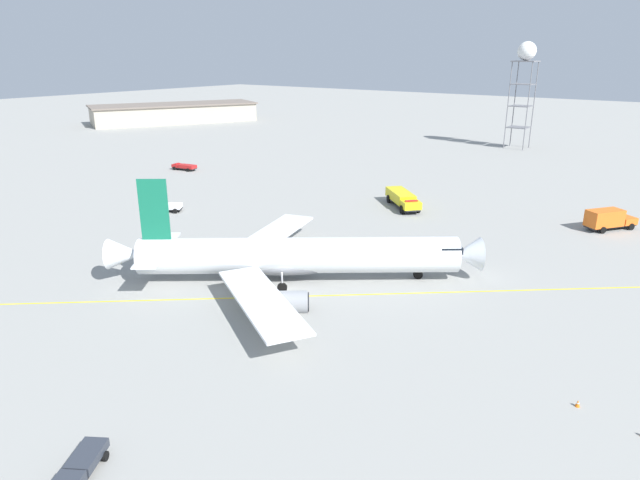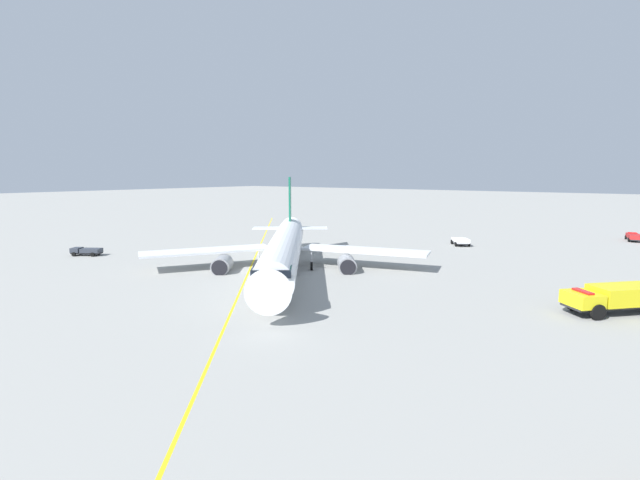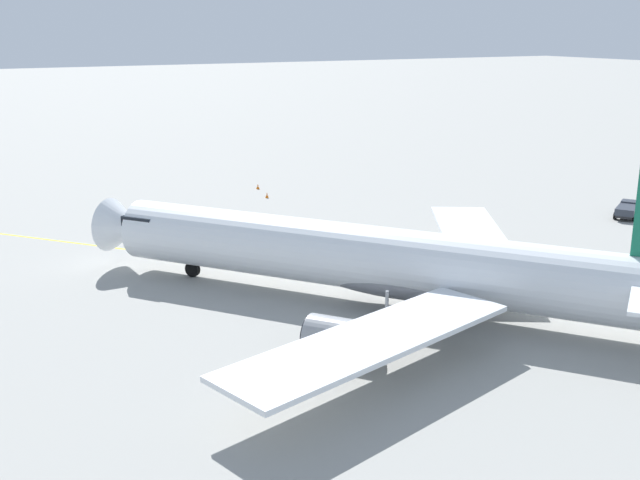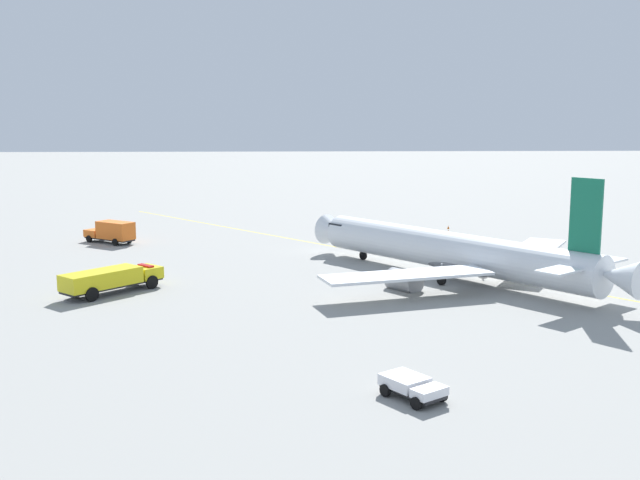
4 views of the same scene
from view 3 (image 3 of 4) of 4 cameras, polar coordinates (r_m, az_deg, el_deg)
The scene contains 6 objects.
ground_plane at distance 51.25m, azimuth 7.37°, elevation -3.89°, with size 600.00×600.00×0.00m, color gray.
airliner_main at distance 47.67m, azimuth 4.99°, elevation -1.74°, with size 35.92×31.60×12.23m.
baggage_truck_truck at distance 76.07m, azimuth 21.90°, elevation 2.13°, with size 3.76×4.65×1.22m.
taxiway_centreline at distance 53.34m, azimuth 4.16°, elevation -3.01°, with size 113.40×96.12×0.01m.
safety_cone_near at distance 78.78m, azimuth -3.96°, elevation 3.35°, with size 0.36×0.36×0.55m.
safety_cone_mid at distance 83.15m, azimuth -4.64°, elevation 3.99°, with size 0.36×0.36×0.55m.
Camera 3 is at (39.17, -28.30, 17.06)m, focal length 43.08 mm.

